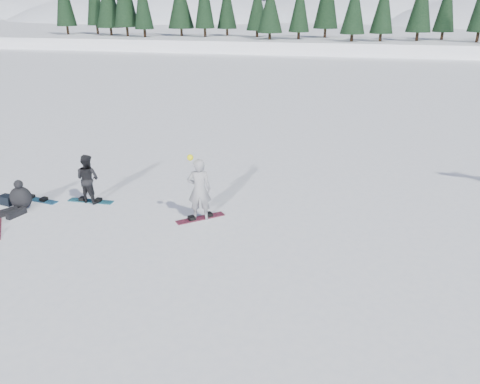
# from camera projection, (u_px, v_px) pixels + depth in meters

# --- Properties ---
(ground) EXTENTS (420.00, 420.00, 0.00)m
(ground) POSITION_uv_depth(u_px,v_px,m) (151.00, 222.00, 13.79)
(ground) COLOR white
(ground) RESTS_ON ground
(alpine_backdrop) EXTENTS (412.50, 227.00, 53.20)m
(alpine_backdrop) POSITION_uv_depth(u_px,v_px,m) (312.00, 55.00, 192.12)
(alpine_backdrop) COLOR white
(alpine_backdrop) RESTS_ON ground
(snowboarder_woman) EXTENTS (0.78, 0.61, 2.04)m
(snowboarder_woman) POSITION_uv_depth(u_px,v_px,m) (199.00, 189.00, 13.66)
(snowboarder_woman) COLOR #9C9CA1
(snowboarder_woman) RESTS_ON ground
(snowboarder_man) EXTENTS (0.87, 0.73, 1.60)m
(snowboarder_man) POSITION_uv_depth(u_px,v_px,m) (88.00, 179.00, 14.93)
(snowboarder_man) COLOR black
(snowboarder_man) RESTS_ON ground
(seated_rider) EXTENTS (0.86, 1.24, 0.96)m
(seated_rider) POSITION_uv_depth(u_px,v_px,m) (20.00, 199.00, 14.50)
(seated_rider) COLOR black
(seated_rider) RESTS_ON ground
(gear_bag) EXTENTS (0.50, 0.38, 0.30)m
(gear_bag) POSITION_uv_depth(u_px,v_px,m) (7.00, 200.00, 14.97)
(gear_bag) COLOR black
(gear_bag) RESTS_ON ground
(snowboard_woman) EXTENTS (1.32, 1.19, 0.03)m
(snowboard_woman) POSITION_uv_depth(u_px,v_px,m) (200.00, 218.00, 14.02)
(snowboard_woman) COLOR maroon
(snowboard_woman) RESTS_ON ground
(snowboard_man) EXTENTS (1.51, 0.34, 0.03)m
(snowboard_man) POSITION_uv_depth(u_px,v_px,m) (91.00, 201.00, 15.22)
(snowboard_man) COLOR teal
(snowboard_man) RESTS_ON ground
(snowboard_loose_c) EXTENTS (1.53, 0.53, 0.03)m
(snowboard_loose_c) POSITION_uv_depth(u_px,v_px,m) (38.00, 200.00, 15.33)
(snowboard_loose_c) COLOR #195B8B
(snowboard_loose_c) RESTS_ON ground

